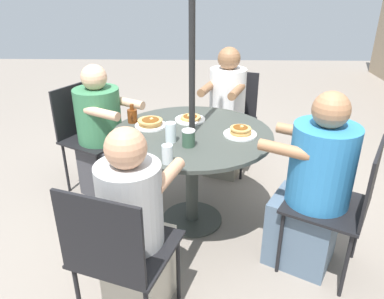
{
  "coord_description": "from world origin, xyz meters",
  "views": [
    {
      "loc": [
        2.45,
        0.06,
        1.78
      ],
      "look_at": [
        0.0,
        0.0,
        0.62
      ],
      "focal_mm": 35.0,
      "sensor_mm": 36.0,
      "label": 1
    }
  ],
  "objects": [
    {
      "name": "drinking_glass_a",
      "position": [
        0.17,
        -0.14,
        0.82
      ],
      "size": [
        0.07,
        0.07,
        0.13
      ],
      "primitive_type": "cylinder",
      "color": "silver",
      "rests_on": "patio_table"
    },
    {
      "name": "pancake_plate_b",
      "position": [
        -0.11,
        -0.31,
        0.78
      ],
      "size": [
        0.23,
        0.23,
        0.06
      ],
      "color": "white",
      "rests_on": "patio_table"
    },
    {
      "name": "pancake_plate_a",
      "position": [
        0.04,
        0.34,
        0.78
      ],
      "size": [
        0.23,
        0.23,
        0.07
      ],
      "color": "white",
      "rests_on": "patio_table"
    },
    {
      "name": "diner_south",
      "position": [
        0.83,
        -0.28,
        0.52
      ],
      "size": [
        0.54,
        0.46,
        1.13
      ],
      "rotation": [
        0.0,
        0.0,
        1.24
      ],
      "color": "beige",
      "rests_on": "ground"
    },
    {
      "name": "patio_chair_west",
      "position": [
        0.53,
        0.92,
        0.54
      ],
      "size": [
        0.64,
        0.64,
        0.92
      ],
      "rotation": [
        0.0,
        0.0,
        -3.66
      ],
      "color": "black",
      "rests_on": "ground"
    },
    {
      "name": "pancake_plate_c",
      "position": [
        -0.24,
        -0.02,
        0.76
      ],
      "size": [
        0.23,
        0.23,
        0.04
      ],
      "color": "white",
      "rests_on": "patio_table"
    },
    {
      "name": "patio_chair_south",
      "position": [
        1.0,
        -0.34,
        0.54
      ],
      "size": [
        0.59,
        0.59,
        0.92
      ],
      "rotation": [
        0.0,
        0.0,
        1.24
      ],
      "color": "black",
      "rests_on": "ground"
    },
    {
      "name": "diner_east",
      "position": [
        -0.43,
        -0.76,
        0.51
      ],
      "size": [
        0.56,
        0.61,
        1.13
      ],
      "rotation": [
        0.0,
        0.0,
        -0.52
      ],
      "color": "#3D3D42",
      "rests_on": "ground"
    },
    {
      "name": "diner_west",
      "position": [
        0.44,
        0.76,
        0.54
      ],
      "size": [
        0.57,
        0.61,
        1.19
      ],
      "rotation": [
        0.0,
        0.0,
        -3.66
      ],
      "color": "slate",
      "rests_on": "ground"
    },
    {
      "name": "patio_chair_north",
      "position": [
        -1.0,
        0.35,
        0.54
      ],
      "size": [
        0.59,
        0.59,
        0.92
      ],
      "rotation": [
        0.0,
        0.0,
        -1.91
      ],
      "color": "black",
      "rests_on": "ground"
    },
    {
      "name": "coffee_cup",
      "position": [
        0.23,
        -0.02,
        0.81
      ],
      "size": [
        0.09,
        0.09,
        0.11
      ],
      "color": "#33513D",
      "rests_on": "patio_table"
    },
    {
      "name": "patio_table",
      "position": [
        0.0,
        0.0,
        0.63
      ],
      "size": [
        1.15,
        1.15,
        0.75
      ],
      "color": "#383D38",
      "rests_on": "ground"
    },
    {
      "name": "umbrella_pole",
      "position": [
        0.0,
        0.0,
        1.21
      ],
      "size": [
        0.04,
        0.04,
        2.42
      ],
      "primitive_type": "cylinder",
      "color": "black",
      "rests_on": "ground"
    },
    {
      "name": "ground_plane",
      "position": [
        0.0,
        0.0,
        0.0
      ],
      "size": [
        12.0,
        12.0,
        0.0
      ],
      "primitive_type": "plane",
      "color": "gray"
    },
    {
      "name": "syrup_bottle",
      "position": [
        -0.19,
        -0.45,
        0.81
      ],
      "size": [
        0.09,
        0.07,
        0.14
      ],
      "color": "#602D0F",
      "rests_on": "patio_table"
    },
    {
      "name": "drinking_glass_b",
      "position": [
        0.47,
        -0.13,
        0.81
      ],
      "size": [
        0.07,
        0.07,
        0.12
      ],
      "primitive_type": "cylinder",
      "color": "silver",
      "rests_on": "patio_table"
    },
    {
      "name": "patio_chair_east",
      "position": [
        -0.52,
        -0.92,
        0.54
      ],
      "size": [
        0.64,
        0.64,
        0.92
      ],
      "rotation": [
        0.0,
        0.0,
        -0.52
      ],
      "color": "black",
      "rests_on": "ground"
    },
    {
      "name": "diner_north",
      "position": [
        -0.83,
        0.29,
        0.55
      ],
      "size": [
        0.56,
        0.47,
        1.2
      ],
      "rotation": [
        0.0,
        0.0,
        -1.91
      ],
      "color": "gray",
      "rests_on": "ground"
    }
  ]
}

